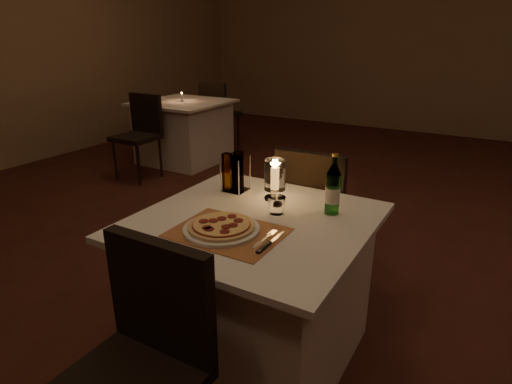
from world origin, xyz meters
The scene contains 18 objects.
floor centered at (0.00, 0.00, -0.01)m, with size 8.00×10.00×0.02m, color #481E17.
wall_back centered at (0.00, 5.01, 1.50)m, with size 8.00×0.02×3.00m, color #927355.
main_table centered at (0.10, -0.73, 0.37)m, with size 1.00×1.00×0.74m.
chair_near centered at (0.10, -1.45, 0.55)m, with size 0.42×0.42×0.90m.
chair_far centered at (0.10, -0.02, 0.55)m, with size 0.42×0.42×0.90m.
placemat centered at (0.08, -0.91, 0.74)m, with size 0.45×0.34×0.00m, color #AB673B.
plate centered at (0.05, -0.91, 0.75)m, with size 0.32×0.32×0.01m, color white.
pizza centered at (0.05, -0.91, 0.77)m, with size 0.28×0.28×0.02m.
fork centered at (0.25, -0.88, 0.75)m, with size 0.02×0.18×0.00m.
knife centered at (0.28, -0.94, 0.75)m, with size 0.02×0.22×0.01m.
tumbler centered at (0.16, -0.63, 0.78)m, with size 0.08×0.08×0.08m, color white, non-canonical shape.
water_bottle centered at (0.38, -0.50, 0.85)m, with size 0.07×0.07×0.28m.
hurricane_candle centered at (0.07, -0.47, 0.86)m, with size 0.11×0.11×0.20m.
cruet_caddy centered at (-0.16, -0.48, 0.84)m, with size 0.12×0.12×0.21m.
neighbor_table_left centered at (-2.39, 1.80, 0.37)m, with size 1.00×1.00×0.74m.
neighbor_chair_la centered at (-2.39, 1.09, 0.55)m, with size 0.42×0.42×0.90m.
neighbor_chair_lb centered at (-2.39, 2.52, 0.55)m, with size 0.42×0.42×0.90m.
neighbor_candle_left centered at (-2.39, 1.80, 0.79)m, with size 0.03×0.03×0.11m.
Camera 1 is at (0.98, -2.23, 1.52)m, focal length 30.00 mm.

